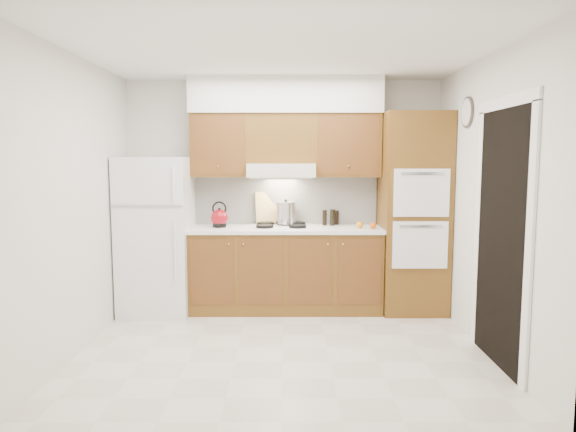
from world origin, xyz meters
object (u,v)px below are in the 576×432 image
Objects in this scene: kettle at (219,218)px; oven_cabinet at (413,213)px; stock_pot at (286,213)px; fridge at (157,235)px.

oven_cabinet is at bearing 19.70° from kettle.
oven_cabinet is 9.26× the size of stock_pot.
oven_cabinet reaches higher than stock_pot.
fridge is at bearing -154.50° from kettle.
stock_pot is (-1.42, 0.15, -0.01)m from oven_cabinet.
kettle is at bearing 179.30° from oven_cabinet.
oven_cabinet is 11.56× the size of kettle.
oven_cabinet is at bearing 0.70° from fridge.
stock_pot is (1.43, 0.18, 0.23)m from fridge.
stock_pot is (0.74, 0.12, 0.04)m from kettle.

